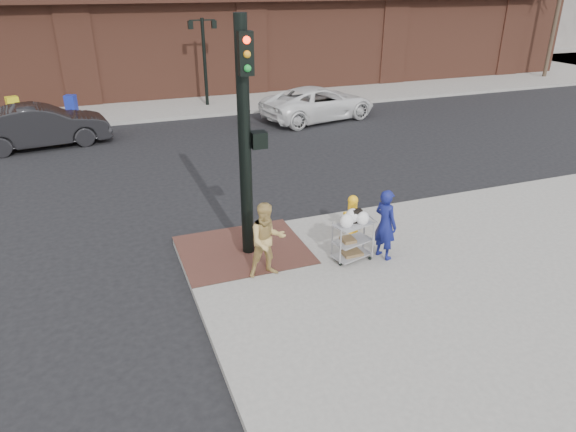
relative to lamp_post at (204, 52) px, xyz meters
name	(u,v)px	position (x,y,z in m)	size (l,w,h in m)	color
ground	(282,270)	(-2.00, -16.00, -2.62)	(220.00, 220.00, 0.00)	black
sidewalk_far	(290,56)	(10.50, 16.00, -2.54)	(65.00, 36.00, 0.15)	gray
brick_curb_ramp	(243,250)	(-2.60, -15.10, -2.46)	(2.80, 2.40, 0.01)	#4B2D23
lamp_post	(204,52)	(0.00, 0.00, 0.00)	(1.32, 0.22, 4.00)	black
traffic_signal_pole	(246,135)	(-2.48, -15.23, 0.21)	(0.61, 0.51, 5.00)	black
woman_blue	(385,224)	(0.19, -16.50, -1.68)	(0.57, 0.38, 1.57)	navy
pedestrian_tan	(267,240)	(-2.42, -16.31, -1.67)	(0.77, 0.60, 1.59)	tan
sedan_dark	(41,126)	(-7.19, -4.28, -1.83)	(1.66, 4.77, 1.57)	black
minivan_white	(319,103)	(4.14, -4.14, -1.89)	(2.42, 5.25, 1.46)	white
utility_cart	(353,238)	(-0.50, -16.34, -1.95)	(0.92, 0.66, 1.15)	gray
fire_hydrant	(352,213)	(0.12, -15.12, -1.99)	(0.44, 0.31, 0.94)	yellow
newsbox_yellow	(14,110)	(-8.46, -0.51, -1.92)	(0.46, 0.42, 1.10)	yellow
newsbox_blue	(72,107)	(-6.17, -0.60, -1.96)	(0.43, 0.39, 1.02)	#172799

